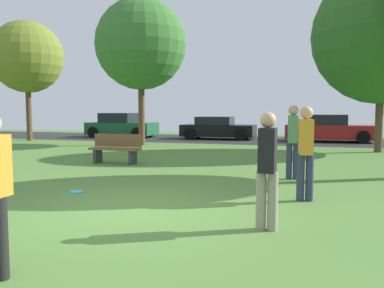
{
  "coord_description": "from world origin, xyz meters",
  "views": [
    {
      "loc": [
        2.85,
        -5.84,
        1.65
      ],
      "look_at": [
        0.0,
        3.31,
        0.83
      ],
      "focal_mm": 37.42,
      "sensor_mm": 36.0,
      "label": 1
    }
  ],
  "objects_px": {
    "oak_tree_left": "(141,44)",
    "park_bench": "(116,148)",
    "maple_tree_far": "(27,57)",
    "parked_car_red": "(328,129)",
    "parked_car_green": "(121,126)",
    "frisbee_disc": "(76,192)",
    "parked_car_black": "(218,129)",
    "person_catcher": "(267,166)",
    "person_thrower": "(293,138)",
    "person_walking": "(306,149)",
    "birch_tree_lone": "(382,35)"
  },
  "relations": [
    {
      "from": "person_thrower",
      "to": "park_bench",
      "type": "relative_size",
      "value": 1.1
    },
    {
      "from": "oak_tree_left",
      "to": "parked_car_red",
      "type": "relative_size",
      "value": 1.53
    },
    {
      "from": "person_walking",
      "to": "parked_car_green",
      "type": "distance_m",
      "value": 18.19
    },
    {
      "from": "person_catcher",
      "to": "park_bench",
      "type": "distance_m",
      "value": 7.66
    },
    {
      "from": "person_thrower",
      "to": "frisbee_disc",
      "type": "relative_size",
      "value": 6.5
    },
    {
      "from": "park_bench",
      "to": "oak_tree_left",
      "type": "bearing_deg",
      "value": -72.61
    },
    {
      "from": "person_thrower",
      "to": "parked_car_green",
      "type": "relative_size",
      "value": 0.43
    },
    {
      "from": "oak_tree_left",
      "to": "person_catcher",
      "type": "distance_m",
      "value": 14.27
    },
    {
      "from": "maple_tree_far",
      "to": "oak_tree_left",
      "type": "bearing_deg",
      "value": -5.58
    },
    {
      "from": "oak_tree_left",
      "to": "park_bench",
      "type": "height_order",
      "value": "oak_tree_left"
    },
    {
      "from": "frisbee_disc",
      "to": "person_catcher",
      "type": "bearing_deg",
      "value": -19.42
    },
    {
      "from": "maple_tree_far",
      "to": "birch_tree_lone",
      "type": "bearing_deg",
      "value": -2.96
    },
    {
      "from": "person_catcher",
      "to": "frisbee_disc",
      "type": "bearing_deg",
      "value": 71.99
    },
    {
      "from": "frisbee_disc",
      "to": "parked_car_green",
      "type": "bearing_deg",
      "value": 114.14
    },
    {
      "from": "person_thrower",
      "to": "person_walking",
      "type": "relative_size",
      "value": 1.02
    },
    {
      "from": "parked_car_red",
      "to": "park_bench",
      "type": "xyz_separation_m",
      "value": [
        -6.5,
        -10.94,
        -0.18
      ]
    },
    {
      "from": "maple_tree_far",
      "to": "frisbee_disc",
      "type": "distance_m",
      "value": 15.61
    },
    {
      "from": "parked_car_red",
      "to": "parked_car_black",
      "type": "bearing_deg",
      "value": 179.41
    },
    {
      "from": "person_thrower",
      "to": "person_catcher",
      "type": "height_order",
      "value": "person_thrower"
    },
    {
      "from": "maple_tree_far",
      "to": "frisbee_disc",
      "type": "bearing_deg",
      "value": -47.39
    },
    {
      "from": "frisbee_disc",
      "to": "parked_car_red",
      "type": "bearing_deg",
      "value": 71.1
    },
    {
      "from": "birch_tree_lone",
      "to": "parked_car_black",
      "type": "bearing_deg",
      "value": 146.73
    },
    {
      "from": "maple_tree_far",
      "to": "parked_car_red",
      "type": "distance_m",
      "value": 16.29
    },
    {
      "from": "birch_tree_lone",
      "to": "person_walking",
      "type": "distance_m",
      "value": 10.49
    },
    {
      "from": "birch_tree_lone",
      "to": "person_thrower",
      "type": "xyz_separation_m",
      "value": [
        -2.85,
        -7.27,
        -3.52
      ]
    },
    {
      "from": "oak_tree_left",
      "to": "frisbee_disc",
      "type": "xyz_separation_m",
      "value": [
        3.26,
        -10.35,
        -4.64
      ]
    },
    {
      "from": "parked_car_black",
      "to": "park_bench",
      "type": "relative_size",
      "value": 2.57
    },
    {
      "from": "birch_tree_lone",
      "to": "frisbee_disc",
      "type": "height_order",
      "value": "birch_tree_lone"
    },
    {
      "from": "maple_tree_far",
      "to": "parked_car_red",
      "type": "height_order",
      "value": "maple_tree_far"
    },
    {
      "from": "maple_tree_far",
      "to": "person_walking",
      "type": "distance_m",
      "value": 18.22
    },
    {
      "from": "parked_car_red",
      "to": "maple_tree_far",
      "type": "bearing_deg",
      "value": -165.08
    },
    {
      "from": "person_catcher",
      "to": "frisbee_disc",
      "type": "relative_size",
      "value": 6.01
    },
    {
      "from": "person_thrower",
      "to": "frisbee_disc",
      "type": "bearing_deg",
      "value": -53.15
    },
    {
      "from": "person_thrower",
      "to": "parked_car_red",
      "type": "distance_m",
      "value": 12.28
    },
    {
      "from": "oak_tree_left",
      "to": "person_thrower",
      "type": "xyz_separation_m",
      "value": [
        7.3,
        -7.48,
        -3.68
      ]
    },
    {
      "from": "oak_tree_left",
      "to": "parked_car_green",
      "type": "height_order",
      "value": "oak_tree_left"
    },
    {
      "from": "frisbee_disc",
      "to": "parked_car_red",
      "type": "xyz_separation_m",
      "value": [
        5.17,
        15.1,
        0.63
      ]
    },
    {
      "from": "frisbee_disc",
      "to": "park_bench",
      "type": "xyz_separation_m",
      "value": [
        -1.32,
        4.16,
        0.45
      ]
    },
    {
      "from": "oak_tree_left",
      "to": "parked_car_green",
      "type": "distance_m",
      "value": 7.03
    },
    {
      "from": "person_walking",
      "to": "frisbee_disc",
      "type": "xyz_separation_m",
      "value": [
        -4.39,
        -0.59,
        -0.94
      ]
    },
    {
      "from": "frisbee_disc",
      "to": "parked_car_black",
      "type": "relative_size",
      "value": 0.07
    },
    {
      "from": "maple_tree_far",
      "to": "person_walking",
      "type": "xyz_separation_m",
      "value": [
        14.52,
        -10.43,
        -3.47
      ]
    },
    {
      "from": "frisbee_disc",
      "to": "maple_tree_far",
      "type": "bearing_deg",
      "value": 132.61
    },
    {
      "from": "maple_tree_far",
      "to": "frisbee_disc",
      "type": "xyz_separation_m",
      "value": [
        10.14,
        -11.02,
        -4.41
      ]
    },
    {
      "from": "birch_tree_lone",
      "to": "maple_tree_far",
      "type": "height_order",
      "value": "birch_tree_lone"
    },
    {
      "from": "frisbee_disc",
      "to": "park_bench",
      "type": "distance_m",
      "value": 4.39
    },
    {
      "from": "person_walking",
      "to": "parked_car_black",
      "type": "height_order",
      "value": "person_walking"
    },
    {
      "from": "parked_car_green",
      "to": "parked_car_black",
      "type": "height_order",
      "value": "parked_car_green"
    },
    {
      "from": "parked_car_black",
      "to": "parked_car_red",
      "type": "bearing_deg",
      "value": -0.59
    },
    {
      "from": "person_walking",
      "to": "parked_car_red",
      "type": "height_order",
      "value": "person_walking"
    }
  ]
}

